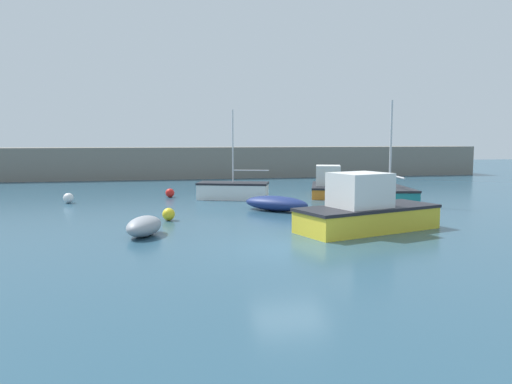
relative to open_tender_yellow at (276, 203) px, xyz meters
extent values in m
cube|color=#284C60|center=(-1.61, -8.58, -0.47)|extent=(120.00, 120.00, 0.20)
cube|color=slate|center=(-1.61, 21.90, 1.04)|extent=(53.47, 3.49, 2.82)
ellipsoid|color=navy|center=(0.00, 0.00, 0.00)|extent=(3.55, 3.42, 0.74)
ellipsoid|color=gray|center=(-6.42, -5.40, 0.00)|extent=(1.79, 2.41, 0.75)
cube|color=teal|center=(6.71, 1.08, 0.06)|extent=(2.54, 4.65, 0.86)
cube|color=black|center=(6.71, 1.08, 0.55)|extent=(2.59, 4.74, 0.12)
cylinder|color=silver|center=(6.71, 1.08, 2.92)|extent=(0.12, 0.12, 4.86)
cylinder|color=silver|center=(6.52, -0.11, 1.26)|extent=(0.47, 2.39, 0.10)
cube|color=yellow|center=(2.30, -5.99, 0.05)|extent=(6.20, 3.87, 0.85)
cube|color=black|center=(2.30, -5.99, 0.54)|extent=(6.32, 3.95, 0.12)
cube|color=silver|center=(1.89, -6.13, 1.21)|extent=(2.51, 2.33, 1.47)
cube|color=orange|center=(4.81, 5.82, -0.08)|extent=(3.37, 5.14, 0.58)
cube|color=black|center=(4.81, 5.82, 0.26)|extent=(3.43, 5.24, 0.12)
cube|color=silver|center=(4.70, 5.48, 0.89)|extent=(1.95, 2.07, 1.37)
cube|color=white|center=(-1.41, 5.24, 0.07)|extent=(4.46, 3.00, 0.89)
cube|color=black|center=(-1.41, 5.24, 0.58)|extent=(4.55, 3.06, 0.12)
cylinder|color=silver|center=(-1.41, 5.24, 2.74)|extent=(0.08, 0.08, 4.45)
cylinder|color=silver|center=(-0.39, 4.89, 1.37)|extent=(2.06, 0.76, 0.07)
sphere|color=red|center=(-5.13, 6.84, -0.10)|extent=(0.55, 0.55, 0.55)
sphere|color=white|center=(-10.83, 5.16, -0.09)|extent=(0.57, 0.57, 0.57)
sphere|color=yellow|center=(-5.42, -2.00, -0.09)|extent=(0.56, 0.56, 0.56)
camera|label=1|loc=(-5.92, -24.35, 3.31)|focal=35.00mm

